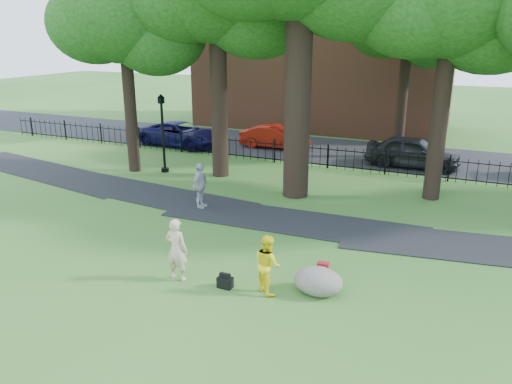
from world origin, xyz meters
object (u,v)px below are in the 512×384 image
at_px(woman, 176,249).
at_px(boulder, 318,279).
at_px(red_sedan, 275,137).
at_px(lamppost, 163,135).
at_px(man, 267,264).

relative_size(woman, boulder, 1.37).
height_order(woman, red_sedan, woman).
bearing_deg(boulder, lamppost, 141.13).
relative_size(boulder, red_sedan, 0.32).
distance_m(woman, boulder, 4.11).
xyz_separation_m(boulder, lamppost, (-10.89, 8.78, 1.55)).
height_order(lamppost, red_sedan, lamppost).
relative_size(woman, man, 1.12).
height_order(woman, man, woman).
relative_size(woman, red_sedan, 0.44).
bearing_deg(boulder, woman, -167.29).
height_order(man, red_sedan, man).
distance_m(boulder, red_sedan, 17.96).
relative_size(man, boulder, 1.22).
bearing_deg(red_sedan, lamppost, 154.71).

